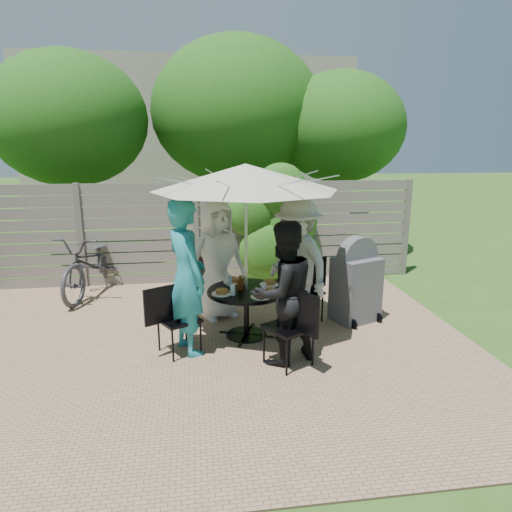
{
  "coord_description": "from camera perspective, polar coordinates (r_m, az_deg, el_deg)",
  "views": [
    {
      "loc": [
        -0.04,
        -5.14,
        2.54
      ],
      "look_at": [
        0.77,
        0.68,
        1.06
      ],
      "focal_mm": 32.0,
      "sensor_mm": 36.0,
      "label": 1
    }
  ],
  "objects": [
    {
      "name": "plate_left",
      "position": [
        5.79,
        -4.3,
        -4.55
      ],
      "size": [
        0.26,
        0.26,
        0.06
      ],
      "color": "white",
      "rests_on": "patio_table"
    },
    {
      "name": "chair_right",
      "position": [
        6.61,
        6.05,
        -5.96
      ],
      "size": [
        0.69,
        0.6,
        0.92
      ],
      "rotation": [
        0.0,
        0.0,
        3.69
      ],
      "color": "black",
      "rests_on": "ground"
    },
    {
      "name": "plate_extra",
      "position": [
        5.81,
        1.82,
        -4.47
      ],
      "size": [
        0.24,
        0.24,
        0.06
      ],
      "color": "white",
      "rests_on": "patio_table"
    },
    {
      "name": "person_left",
      "position": [
        5.52,
        -8.68,
        -2.65
      ],
      "size": [
        0.7,
        0.83,
        1.92
      ],
      "primitive_type": "imported",
      "rotation": [
        0.0,
        0.0,
        8.27
      ],
      "color": "teal",
      "rests_on": "ground"
    },
    {
      "name": "bicycle",
      "position": [
        8.17,
        -19.61,
        -0.86
      ],
      "size": [
        1.22,
        2.16,
        1.07
      ],
      "primitive_type": "imported",
      "rotation": [
        0.0,
        0.0,
        -0.26
      ],
      "color": "#333338",
      "rests_on": "ground"
    },
    {
      "name": "person_front",
      "position": [
        5.25,
        3.4,
        -4.72
      ],
      "size": [
        1.01,
        0.92,
        1.69
      ],
      "primitive_type": "imported",
      "rotation": [
        0.0,
        0.0,
        3.56
      ],
      "color": "black",
      "rests_on": "ground"
    },
    {
      "name": "coffee_cup",
      "position": [
        6.18,
        -1.47,
        -2.97
      ],
      "size": [
        0.08,
        0.08,
        0.12
      ],
      "primitive_type": "cylinder",
      "color": "#C6B293",
      "rests_on": "patio_table"
    },
    {
      "name": "glass_back",
      "position": [
        6.11,
        -3.32,
        -3.08
      ],
      "size": [
        0.07,
        0.07,
        0.14
      ],
      "primitive_type": "cylinder",
      "color": "silver",
      "rests_on": "patio_table"
    },
    {
      "name": "patio_table",
      "position": [
        6.03,
        -1.21,
        -6.01
      ],
      "size": [
        1.33,
        1.33,
        0.66
      ],
      "rotation": [
        0.0,
        0.0,
        0.42
      ],
      "color": "black",
      "rests_on": "ground"
    },
    {
      "name": "person_right",
      "position": [
        6.34,
        5.24,
        -0.9
      ],
      "size": [
        1.08,
        1.33,
        1.8
      ],
      "primitive_type": "imported",
      "rotation": [
        0.0,
        0.0,
        5.13
      ],
      "color": "#AAACA7",
      "rests_on": "ground"
    },
    {
      "name": "bbq_grill",
      "position": [
        6.67,
        12.39,
        -3.35
      ],
      "size": [
        0.74,
        0.67,
        1.25
      ],
      "rotation": [
        0.0,
        0.0,
        0.38
      ],
      "color": "#525257",
      "rests_on": "ground"
    },
    {
      "name": "plate_back",
      "position": [
        6.26,
        -2.91,
        -3.1
      ],
      "size": [
        0.26,
        0.26,
        0.06
      ],
      "color": "white",
      "rests_on": "patio_table"
    },
    {
      "name": "backyard_envelope",
      "position": [
        15.43,
        -7.69,
        14.3
      ],
      "size": [
        60.0,
        60.0,
        5.0
      ],
      "color": "#2F561B",
      "rests_on": "ground"
    },
    {
      "name": "plate_right",
      "position": [
        6.14,
        1.67,
        -3.43
      ],
      "size": [
        0.26,
        0.26,
        0.06
      ],
      "color": "white",
      "rests_on": "patio_table"
    },
    {
      "name": "chair_back",
      "position": [
        6.9,
        -5.31,
        -5.29
      ],
      "size": [
        0.55,
        0.62,
        0.83
      ],
      "rotation": [
        0.0,
        0.0,
        5.25
      ],
      "color": "black",
      "rests_on": "ground"
    },
    {
      "name": "person_back",
      "position": [
        6.6,
        -4.9,
        -0.52
      ],
      "size": [
        1.01,
        0.85,
        1.75
      ],
      "primitive_type": "imported",
      "rotation": [
        0.0,
        0.0,
        6.7
      ],
      "color": "silver",
      "rests_on": "ground"
    },
    {
      "name": "chair_front",
      "position": [
        5.35,
        4.18,
        -10.75
      ],
      "size": [
        0.63,
        0.73,
        0.96
      ],
      "rotation": [
        0.0,
        0.0,
        2.09
      ],
      "color": "black",
      "rests_on": "ground"
    },
    {
      "name": "plate_front",
      "position": [
        5.67,
        0.64,
        -4.95
      ],
      "size": [
        0.26,
        0.26,
        0.06
      ],
      "color": "white",
      "rests_on": "patio_table"
    },
    {
      "name": "chair_left",
      "position": [
        5.71,
        -9.68,
        -9.48
      ],
      "size": [
        0.68,
        0.59,
        0.9
      ],
      "rotation": [
        0.0,
        0.0,
        6.79
      ],
      "color": "black",
      "rests_on": "ground"
    },
    {
      "name": "syrup_jug",
      "position": [
        5.95,
        -1.97,
        -3.44
      ],
      "size": [
        0.09,
        0.09,
        0.16
      ],
      "primitive_type": "cylinder",
      "color": "#59280C",
      "rests_on": "patio_table"
    },
    {
      "name": "umbrella",
      "position": [
        5.68,
        -1.3,
        9.8
      ],
      "size": [
        3.1,
        3.1,
        2.28
      ],
      "rotation": [
        0.0,
        0.0,
        0.42
      ],
      "color": "silver",
      "rests_on": "ground"
    },
    {
      "name": "glass_front",
      "position": [
        5.79,
        0.98,
        -4.06
      ],
      "size": [
        0.07,
        0.07,
        0.14
      ],
      "primitive_type": "cylinder",
      "color": "silver",
      "rests_on": "patio_table"
    },
    {
      "name": "glass_left",
      "position": [
        5.73,
        -2.93,
        -4.25
      ],
      "size": [
        0.07,
        0.07,
        0.14
      ],
      "primitive_type": "cylinder",
      "color": "silver",
      "rests_on": "patio_table"
    }
  ]
}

